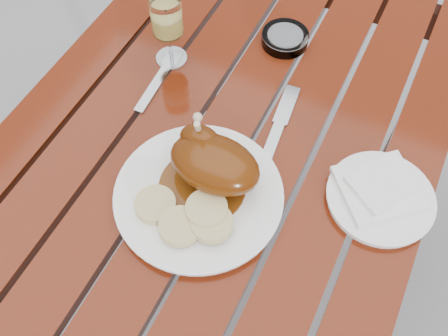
% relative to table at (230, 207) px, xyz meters
% --- Properties ---
extents(ground, '(60.00, 60.00, 0.00)m').
position_rel_table_xyz_m(ground, '(0.00, 0.00, -0.38)').
color(ground, slate).
rests_on(ground, ground).
extents(table, '(0.80, 1.20, 0.75)m').
position_rel_table_xyz_m(table, '(0.00, 0.00, 0.00)').
color(table, maroon).
rests_on(table, ground).
extents(dinner_plate, '(0.34, 0.34, 0.02)m').
position_rel_table_xyz_m(dinner_plate, '(0.03, -0.19, 0.38)').
color(dinner_plate, white).
rests_on(dinner_plate, table).
extents(roast_duck, '(0.17, 0.16, 0.12)m').
position_rel_table_xyz_m(roast_duck, '(0.03, -0.14, 0.44)').
color(roast_duck, '#5B2B0A').
rests_on(roast_duck, dinner_plate).
extents(bread_dumplings, '(0.17, 0.12, 0.03)m').
position_rel_table_xyz_m(bread_dumplings, '(0.03, -0.24, 0.41)').
color(bread_dumplings, tan).
rests_on(bread_dumplings, dinner_plate).
extents(wine_glass, '(0.07, 0.07, 0.16)m').
position_rel_table_xyz_m(wine_glass, '(-0.19, 0.09, 0.45)').
color(wine_glass, '#F9E571').
rests_on(wine_glass, table).
extents(side_plate, '(0.20, 0.20, 0.02)m').
position_rel_table_xyz_m(side_plate, '(0.31, -0.05, 0.38)').
color(side_plate, white).
rests_on(side_plate, table).
extents(napkin, '(0.18, 0.18, 0.01)m').
position_rel_table_xyz_m(napkin, '(0.30, -0.04, 0.40)').
color(napkin, white).
rests_on(napkin, side_plate).
extents(ashtray, '(0.12, 0.12, 0.03)m').
position_rel_table_xyz_m(ashtray, '(0.01, 0.24, 0.39)').
color(ashtray, '#B2B7BC').
rests_on(ashtray, table).
extents(fork, '(0.03, 0.16, 0.01)m').
position_rel_table_xyz_m(fork, '(-0.18, 0.01, 0.38)').
color(fork, gray).
rests_on(fork, table).
extents(knife, '(0.04, 0.22, 0.01)m').
position_rel_table_xyz_m(knife, '(0.10, -0.02, 0.38)').
color(knife, gray).
rests_on(knife, table).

